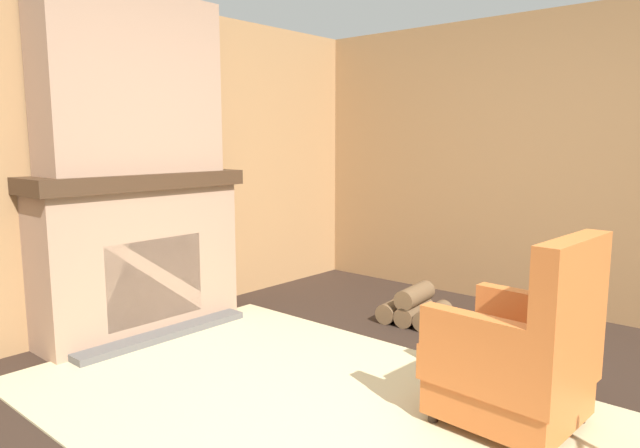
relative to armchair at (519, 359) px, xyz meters
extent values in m
plane|color=#2D2119|center=(-0.39, -0.42, -0.36)|extent=(14.00, 14.00, 0.00)
cube|color=#9E7247|center=(-2.93, -0.42, 0.87)|extent=(0.06, 5.61, 2.45)
cube|color=#9E7247|center=(-0.39, 2.12, 0.87)|extent=(5.61, 0.06, 2.45)
cube|color=#9E7A60|center=(-2.69, -0.42, 0.18)|extent=(0.41, 1.49, 1.07)
cube|color=black|center=(-2.53, -0.42, 0.06)|extent=(0.08, 0.77, 0.60)
cube|color=#565451|center=(-2.41, -0.42, -0.33)|extent=(0.16, 1.34, 0.06)
cube|color=#3D2819|center=(-2.69, -0.42, 0.77)|extent=(0.51, 1.59, 0.11)
cube|color=#9E7A60|center=(-2.69, -0.42, 1.45)|extent=(0.36, 1.31, 1.25)
cube|color=#C6B789|center=(-0.52, -0.51, -0.35)|extent=(4.11, 2.12, 0.01)
cube|color=#C6662D|center=(-0.05, 0.00, -0.18)|extent=(0.67, 0.64, 0.24)
cube|color=#C6662D|center=(-0.05, 0.00, -0.03)|extent=(0.70, 0.67, 0.18)
cube|color=#C6662D|center=(0.23, -0.01, 0.35)|extent=(0.15, 0.64, 0.56)
cube|color=#C6662D|center=(-0.08, -0.27, 0.16)|extent=(0.61, 0.12, 0.20)
cube|color=#C6662D|center=(-0.05, 0.28, 0.16)|extent=(0.61, 0.12, 0.20)
cylinder|color=#332319|center=(-0.33, -0.24, -0.33)|extent=(0.05, 0.05, 0.06)
cylinder|color=#332319|center=(-0.30, 0.27, -0.33)|extent=(0.05, 0.05, 0.06)
cylinder|color=#332319|center=(0.23, 0.24, -0.33)|extent=(0.05, 0.05, 0.06)
cylinder|color=brown|center=(-1.43, 1.08, -0.28)|extent=(0.20, 0.43, 0.16)
cylinder|color=brown|center=(-1.27, 1.10, -0.28)|extent=(0.20, 0.43, 0.16)
cylinder|color=brown|center=(-1.11, 1.11, -0.28)|extent=(0.20, 0.43, 0.16)
cylinder|color=brown|center=(-1.27, 1.10, -0.14)|extent=(0.20, 0.43, 0.16)
ellipsoid|color=#B24C42|center=(-2.73, -1.00, 0.87)|extent=(0.11, 0.11, 0.10)
cylinder|color=white|center=(-2.73, -1.00, 1.01)|extent=(0.06, 0.06, 0.18)
cube|color=black|center=(-2.73, 0.18, 0.90)|extent=(0.15, 0.20, 0.15)
cube|color=silver|center=(-2.66, 0.18, 0.91)|extent=(0.01, 0.04, 0.02)
cylinder|color=red|center=(-2.75, -0.40, 0.96)|extent=(0.07, 0.28, 0.28)
camera|label=1|loc=(1.01, -2.65, 1.06)|focal=32.00mm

